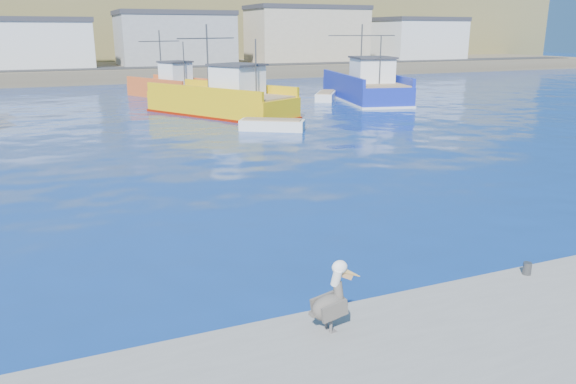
% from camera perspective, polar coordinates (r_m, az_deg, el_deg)
% --- Properties ---
extents(ground, '(260.00, 260.00, 0.00)m').
position_cam_1_polar(ground, '(15.52, 5.86, -7.03)').
color(ground, navy).
rests_on(ground, ground).
extents(dock_bollards, '(36.20, 0.20, 0.30)m').
position_cam_1_polar(dock_bollards, '(13.01, 15.63, -9.18)').
color(dock_bollards, '#4C4C4C').
rests_on(dock_bollards, dock).
extents(far_shore, '(200.00, 81.00, 24.00)m').
position_cam_1_polar(far_shore, '(121.88, -20.71, 16.43)').
color(far_shore, brown).
rests_on(far_shore, ground).
extents(trawler_yellow_b, '(9.52, 12.62, 6.62)m').
position_cam_1_polar(trawler_yellow_b, '(42.40, -6.60, 9.20)').
color(trawler_yellow_b, gold).
rests_on(trawler_yellow_b, ground).
extents(trawler_blue, '(7.27, 13.74, 6.74)m').
position_cam_1_polar(trawler_blue, '(52.00, 7.88, 10.46)').
color(trawler_blue, '#16279C').
rests_on(trawler_blue, ground).
extents(boat_orange, '(6.68, 9.29, 6.13)m').
position_cam_1_polar(boat_orange, '(54.98, -11.93, 10.48)').
color(boat_orange, '#CF5221').
rests_on(boat_orange, ground).
extents(skiff_mid, '(4.18, 3.35, 0.88)m').
position_cam_1_polar(skiff_mid, '(35.72, -1.61, 6.73)').
color(skiff_mid, silver).
rests_on(skiff_mid, ground).
extents(skiff_far, '(3.60, 4.39, 0.93)m').
position_cam_1_polar(skiff_far, '(51.97, 3.87, 9.64)').
color(skiff_far, silver).
rests_on(skiff_far, ground).
extents(pelican, '(1.14, 0.52, 1.41)m').
position_cam_1_polar(pelican, '(10.93, 4.49, -11.01)').
color(pelican, '#595451').
rests_on(pelican, dock).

